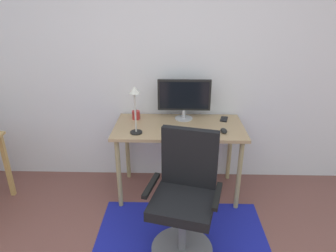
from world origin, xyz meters
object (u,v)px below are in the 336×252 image
desk (179,134)px  keyboard (189,133)px  office_chair (185,204)px  monitor (184,97)px  coffee_cup (136,115)px  cell_phone (224,119)px  desk_lamp (135,101)px  computer_mouse (224,131)px

desk → keyboard: size_ratio=2.91×
keyboard → office_chair: bearing=-94.4°
monitor → coffee_cup: (-0.49, -0.01, -0.20)m
cell_phone → desk_lamp: desk_lamp is taller
computer_mouse → monitor: bearing=137.5°
monitor → cell_phone: size_ratio=3.77×
keyboard → office_chair: 0.69m
desk → monitor: size_ratio=2.37×
monitor → computer_mouse: size_ratio=5.08×
cell_phone → office_chair: office_chair is taller
monitor → desk_lamp: bearing=-140.3°
office_chair → desk_lamp: bearing=139.8°
office_chair → desk: bearing=107.1°
coffee_cup → monitor: bearing=1.3°
keyboard → desk_lamp: size_ratio=0.98×
cell_phone → desk_lamp: size_ratio=0.32×
keyboard → computer_mouse: computer_mouse is taller
desk_lamp → monitor: bearing=39.7°
desk_lamp → desk: bearing=25.2°
keyboard → computer_mouse: 0.32m
monitor → computer_mouse: bearing=-42.5°
keyboard → computer_mouse: bearing=7.0°
coffee_cup → office_chair: office_chair is taller
computer_mouse → keyboard: bearing=-173.0°
cell_phone → keyboard: bearing=-120.7°
cell_phone → office_chair: size_ratio=0.14×
desk_lamp → cell_phone: bearing=22.9°
coffee_cup → desk_lamp: 0.45m
desk → keyboard: keyboard is taller
monitor → desk_lamp: 0.58m
office_chair → coffee_cup: bearing=130.7°
desk → desk_lamp: desk_lamp is taller
keyboard → monitor: bearing=95.9°
coffee_cup → keyboard: bearing=-34.3°
monitor → cell_phone: bearing=-0.8°
office_chair → computer_mouse: bearing=74.3°
keyboard → desk_lamp: desk_lamp is taller
desk → cell_phone: (0.46, 0.18, 0.09)m
coffee_cup → office_chair: bearing=-63.5°
monitor → cell_phone: (0.41, -0.01, -0.23)m
computer_mouse → cell_phone: (0.05, 0.32, -0.01)m
coffee_cup → desk_lamp: size_ratio=0.19×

